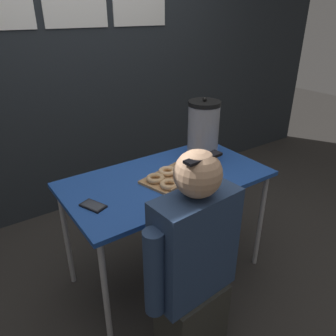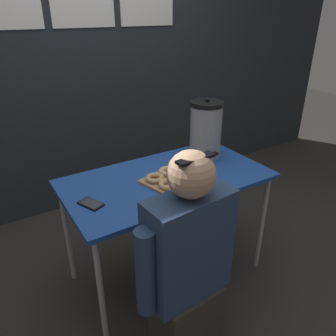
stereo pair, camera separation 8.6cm
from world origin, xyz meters
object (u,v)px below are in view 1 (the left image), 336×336
(donut_box, at_px, (175,177))
(coffee_urn, at_px, (203,129))
(person_seated, at_px, (194,270))
(cell_phone, at_px, (93,206))

(donut_box, bearing_deg, coffee_urn, 12.37)
(coffee_urn, relative_size, person_seated, 0.35)
(donut_box, xyz_separation_m, person_seated, (-0.25, -0.50, -0.22))
(donut_box, distance_m, coffee_urn, 0.46)
(donut_box, height_order, cell_phone, donut_box)
(cell_phone, bearing_deg, coffee_urn, -10.73)
(donut_box, height_order, person_seated, person_seated)
(person_seated, bearing_deg, cell_phone, -64.89)
(coffee_urn, distance_m, cell_phone, 0.94)
(cell_phone, bearing_deg, person_seated, -83.30)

